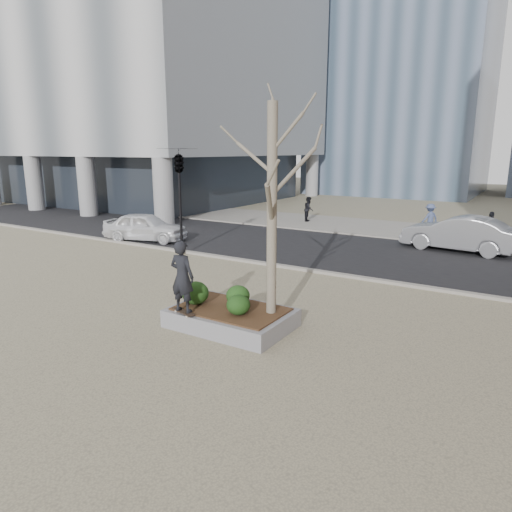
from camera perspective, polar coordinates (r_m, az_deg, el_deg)
The scene contains 17 objects.
ground at distance 12.42m, azimuth -6.92°, elevation -7.81°, with size 120.00×120.00×0.00m, color tan.
street at distance 20.83m, azimuth 10.53°, elevation 0.66°, with size 60.00×8.00×0.02m, color black.
far_sidewalk at distance 27.36m, azimuth 15.95°, elevation 3.32°, with size 60.00×6.00×0.02m, color gray.
planter at distance 11.77m, azimuth -3.11°, elevation -7.75°, with size 3.00×2.00×0.45m, color gray.
planter_mulch at distance 11.69m, azimuth -3.13°, elevation -6.63°, with size 2.70×1.70×0.04m, color #382314.
sycamore_tree at distance 10.74m, azimuth 2.03°, elevation 9.77°, with size 2.80×2.80×6.60m, color gray, non-canonical shape.
shrub_left at distance 11.99m, azimuth -7.61°, elevation -4.60°, with size 0.71×0.71×0.60m, color #1B3E13.
shrub_middle at distance 11.82m, azimuth -2.27°, elevation -4.95°, with size 0.61×0.61×0.52m, color #133D14.
shrub_right at distance 11.17m, azimuth -2.22°, elevation -6.12°, with size 0.58×0.58×0.50m, color black.
skateboard at distance 11.51m, azimuth -9.05°, elevation -7.00°, with size 0.78×0.20×0.07m, color black, non-canonical shape.
skateboarder at distance 11.23m, azimuth -9.22°, elevation -2.54°, with size 0.65×0.43×1.78m, color black.
police_car at distance 23.25m, azimuth -13.68°, elevation 3.58°, with size 1.65×4.11×1.40m, color white.
car_silver at distance 22.14m, azimuth 24.00°, elevation 2.58°, with size 1.67×4.79×1.58m, color #96989D.
pedestrian_a at distance 29.09m, azimuth 6.61°, elevation 5.85°, with size 0.75×0.59×1.55m, color black.
pedestrian_b at distance 26.74m, azimuth 20.90°, elevation 4.47°, with size 1.01×0.58×1.56m, color #46547E.
pedestrian_c at distance 24.21m, azimuth 27.27°, elevation 3.09°, with size 0.93×0.39×1.59m, color black.
traffic_light_near at distance 19.56m, azimuth -9.45°, elevation 6.57°, with size 0.60×2.48×4.50m, color black, non-canonical shape.
Camera 1 is at (7.35, -8.99, 4.41)m, focal length 32.00 mm.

